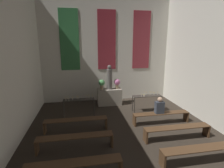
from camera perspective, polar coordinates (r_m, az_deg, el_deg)
name	(u,v)px	position (r m, az deg, el deg)	size (l,w,h in m)	color
wall_back	(107,50)	(10.30, -1.78, 10.99)	(7.62, 0.16, 5.88)	silver
wall_left	(0,58)	(5.87, -32.83, 7.01)	(0.12, 9.66, 5.88)	silver
altar	(109,97)	(9.78, -0.83, -4.17)	(1.31, 0.62, 0.90)	gray
statue	(109,78)	(9.52, -0.86, 1.95)	(0.31, 0.31, 1.33)	#5B5651
flower_vase_left	(102,83)	(9.52, -3.39, 0.20)	(0.34, 0.34, 0.54)	#937A5B
flower_vase_right	(117,83)	(9.65, 1.65, 0.40)	(0.34, 0.34, 0.54)	#937A5B
candle_rack_left	(79,102)	(8.30, -10.78, -5.68)	(1.43, 0.39, 0.99)	#332D28
candle_rack_right	(147,98)	(8.89, 11.35, -4.43)	(1.43, 0.39, 1.03)	#332D28
pew_second_left	(74,166)	(4.92, -12.25, -24.82)	(2.43, 0.36, 0.47)	#4C331E
pew_second_right	(201,151)	(5.91, 27.18, -18.95)	(2.43, 0.36, 0.47)	#4C331E
pew_third_left	(75,139)	(5.99, -11.87, -17.25)	(2.43, 0.36, 0.47)	#4C331E
pew_third_right	(177,130)	(6.83, 20.52, -13.82)	(2.43, 0.36, 0.47)	#4C331E
pew_back_left	(76,122)	(7.13, -11.62, -12.03)	(2.43, 0.36, 0.47)	#4C331E
pew_back_right	(161,115)	(7.86, 15.72, -9.85)	(2.43, 0.36, 0.47)	#4C331E
person_seated	(159,106)	(7.66, 15.25, -6.99)	(0.36, 0.24, 0.71)	#383D47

